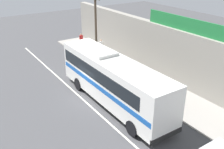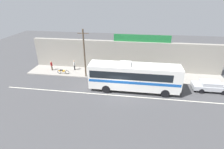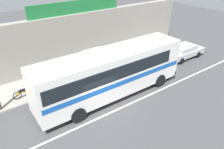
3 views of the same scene
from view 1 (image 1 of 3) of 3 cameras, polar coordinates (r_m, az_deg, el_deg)
name	(u,v)px [view 1 (image 1 of 3)]	position (r m, az deg, el deg)	size (l,w,h in m)	color
ground_plane	(92,97)	(20.77, -4.53, -4.87)	(70.00, 70.00, 0.00)	#444447
sidewalk_slab	(142,80)	(23.38, 6.62, -1.22)	(30.00, 3.60, 0.14)	gray
storefront_facade	(161,51)	(23.85, 10.88, 5.09)	(30.00, 0.70, 4.80)	gray
storefront_billboard	(188,25)	(21.33, 16.42, 10.50)	(8.64, 0.12, 1.10)	#1E7538
road_center_stripe	(83,99)	(20.44, -6.49, -5.46)	(30.00, 0.14, 0.01)	silver
intercity_bus	(112,78)	(18.90, 0.05, -0.86)	(11.46, 2.59, 3.78)	white
utility_pole	(96,29)	(25.48, -3.58, 10.07)	(1.60, 0.22, 7.09)	brown
motorcycle_black	(111,65)	(25.23, -0.19, 2.19)	(1.89, 0.56, 0.94)	black
motorcycle_purple	(82,49)	(29.75, -6.57, 5.58)	(1.92, 0.56, 0.94)	black
pedestrian_by_curb	(81,39)	(32.05, -6.80, 7.86)	(0.30, 0.48, 1.56)	brown
pedestrian_near_shop	(101,45)	(29.30, -2.43, 6.50)	(0.30, 0.48, 1.64)	black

